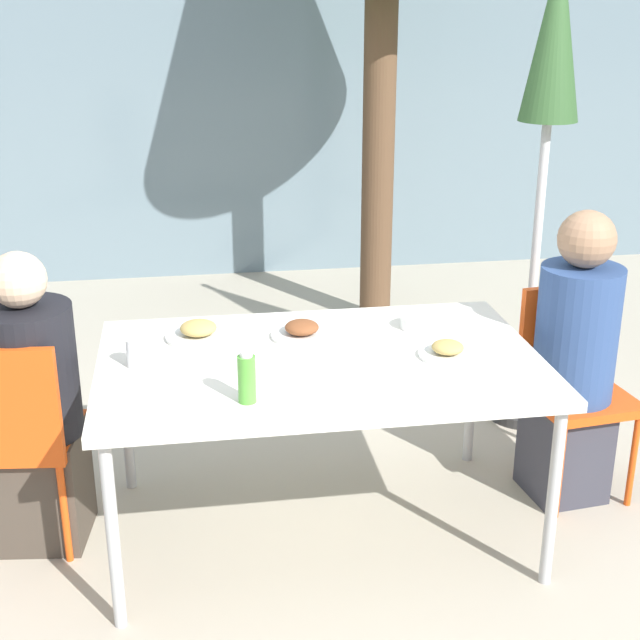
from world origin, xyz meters
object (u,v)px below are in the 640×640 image
Objects in this scene: person_left at (34,411)px; chair_right at (572,374)px; chair_left at (16,429)px; person_right at (573,365)px; closed_umbrella at (550,85)px; bottle at (247,378)px; drinking_cup at (135,353)px; salad_bowl at (418,322)px.

person_left is 1.34× the size of chair_right.
person_right is (2.21, 0.07, 0.08)m from chair_left.
closed_umbrella reaches higher than chair_right.
bottle is at bearing -24.09° from person_left.
closed_umbrella is 12.39× the size of bottle.
person_left is 0.49m from drinking_cup.
salad_bowl is (1.58, 0.19, 0.26)m from chair_left.
chair_left is 0.75× the size of person_left.
chair_left is at bearing 154.77° from bottle.
bottle is at bearing -141.08° from closed_umbrella.
chair_left is 2.21m from person_right.
person_right is (-0.04, -0.09, 0.08)m from chair_right.
chair_left is 4.83× the size of bottle.
person_left is (0.06, 0.07, 0.03)m from chair_left.
bottle is (0.83, -0.39, 0.32)m from chair_left.
closed_umbrella is at bearing 38.92° from bottle.
person_left is 2.15m from person_right.
closed_umbrella reaches higher than salad_bowl.
chair_right is at bearing 9.03° from person_left.
drinking_cup is at bearing 136.29° from bottle.
person_left is 2.19m from chair_right.
person_left is 0.94× the size of person_right.
salad_bowl is (-0.74, -0.61, -0.86)m from closed_umbrella.
person_left reaches higher than bottle.
chair_right is 8.28× the size of drinking_cup.
chair_right is at bearing 10.85° from chair_left.
person_left is at bearing 165.02° from drinking_cup.
bottle is 0.52m from drinking_cup.
chair_left is 6.04× the size of salad_bowl.
person_left is 6.46× the size of bottle.
chair_right is 6.04× the size of salad_bowl.
chair_left is at bearing -4.89° from person_right.
salad_bowl is (-0.67, 0.03, 0.26)m from chair_right.
drinking_cup is at bearing -8.02° from person_left.
bottle is at bearing -43.71° from drinking_cup.
drinking_cup is 1.14m from salad_bowl.
drinking_cup is at bearing -0.71° from chair_right.
person_left reaches higher than chair_right.
person_left is 1.54m from salad_bowl.
person_right is at bearing 6.80° from person_left.
chair_left and chair_right have the same top height.
person_left reaches higher than chair_left.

